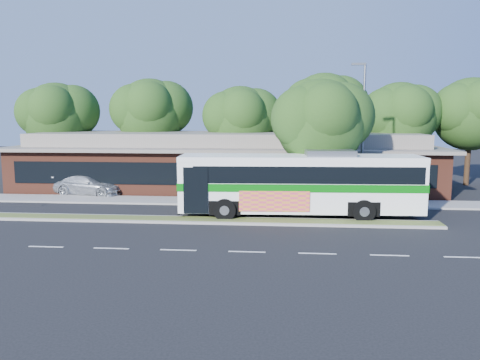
{
  "coord_description": "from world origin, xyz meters",
  "views": [
    {
      "loc": [
        4.39,
        -24.43,
        5.83
      ],
      "look_at": [
        2.01,
        3.04,
        2.0
      ],
      "focal_mm": 35.0,
      "sensor_mm": 36.0,
      "label": 1
    }
  ],
  "objects_px": {
    "transit_bus": "(301,180)",
    "sidewalk_tree": "(327,122)",
    "sedan": "(89,185)",
    "lamp_post": "(362,130)"
  },
  "relations": [
    {
      "from": "transit_bus",
      "to": "sidewalk_tree",
      "type": "height_order",
      "value": "sidewalk_tree"
    },
    {
      "from": "sedan",
      "to": "transit_bus",
      "type": "bearing_deg",
      "value": -101.7
    },
    {
      "from": "lamp_post",
      "to": "sidewalk_tree",
      "type": "distance_m",
      "value": 2.43
    },
    {
      "from": "transit_bus",
      "to": "sedan",
      "type": "relative_size",
      "value": 2.67
    },
    {
      "from": "lamp_post",
      "to": "transit_bus",
      "type": "xyz_separation_m",
      "value": [
        -4.0,
        -3.57,
        -2.75
      ]
    },
    {
      "from": "sidewalk_tree",
      "to": "transit_bus",
      "type": "bearing_deg",
      "value": -119.47
    },
    {
      "from": "transit_bus",
      "to": "sedan",
      "type": "bearing_deg",
      "value": 156.22
    },
    {
      "from": "lamp_post",
      "to": "sedan",
      "type": "bearing_deg",
      "value": 172.89
    },
    {
      "from": "transit_bus",
      "to": "sedan",
      "type": "distance_m",
      "value": 16.37
    },
    {
      "from": "lamp_post",
      "to": "transit_bus",
      "type": "height_order",
      "value": "lamp_post"
    }
  ]
}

